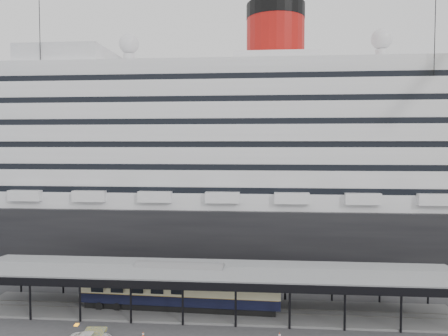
# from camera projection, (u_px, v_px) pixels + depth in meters

# --- Properties ---
(ground) EXTENTS (200.00, 200.00, 0.00)m
(ground) POSITION_uv_depth(u_px,v_px,m) (208.00, 329.00, 46.47)
(ground) COLOR #38383A
(ground) RESTS_ON ground
(cruise_ship) EXTENTS (130.00, 30.00, 43.90)m
(cruise_ship) POSITION_uv_depth(u_px,v_px,m) (230.00, 152.00, 77.35)
(cruise_ship) COLOR black
(cruise_ship) RESTS_ON ground
(platform_canopy) EXTENTS (56.00, 9.18, 5.30)m
(platform_canopy) POSITION_uv_depth(u_px,v_px,m) (213.00, 292.00, 51.32)
(platform_canopy) COLOR slate
(platform_canopy) RESTS_ON ground
(pullman_carriage) EXTENTS (23.86, 4.05, 23.32)m
(pullman_carriage) POSITION_uv_depth(u_px,v_px,m) (180.00, 287.00, 51.63)
(pullman_carriage) COLOR black
(pullman_carriage) RESTS_ON ground
(traffic_cone_left) EXTENTS (0.47, 0.47, 0.69)m
(traffic_cone_left) POSITION_uv_depth(u_px,v_px,m) (143.00, 335.00, 44.35)
(traffic_cone_left) COLOR #ED470D
(traffic_cone_left) RESTS_ON ground
(traffic_cone_right) EXTENTS (0.41, 0.41, 0.78)m
(traffic_cone_right) POSITION_uv_depth(u_px,v_px,m) (279.00, 336.00, 43.96)
(traffic_cone_right) COLOR red
(traffic_cone_right) RESTS_ON ground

